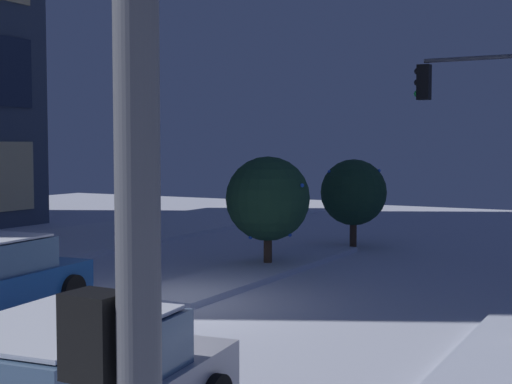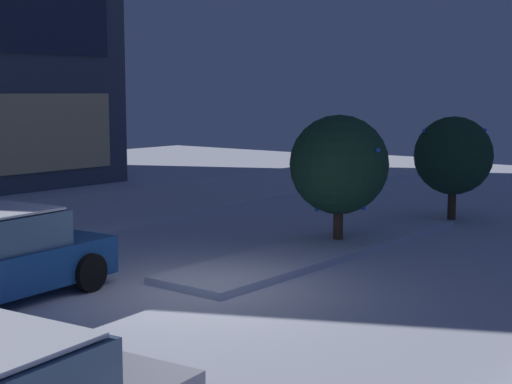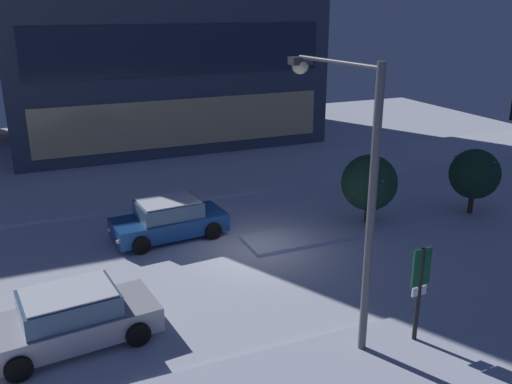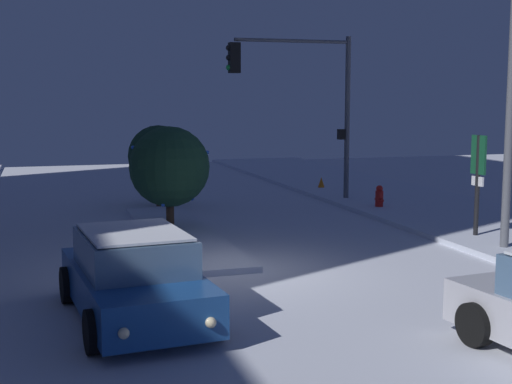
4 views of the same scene
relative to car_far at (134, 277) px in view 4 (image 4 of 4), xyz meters
The scene contains 10 objects.
ground 3.60m from the car_far, 43.12° to the right, with size 52.00×52.00×0.00m, color silver.
median_strip 7.20m from the car_far, 16.83° to the right, with size 9.00×1.80×0.14m, color silver.
car_far is the anchor object (origin of this frame).
traffic_light_corner_near_right 14.01m from the car_far, 32.22° to the right, with size 0.32×4.50×5.79m.
street_lamp_arched 9.44m from the car_far, 73.02° to the right, with size 0.75×3.37×7.28m.
fire_hydrant 13.03m from the car_far, 44.74° to the right, with size 0.48×0.26×0.84m.
parking_info_sign 10.21m from the car_far, 66.36° to the right, with size 0.55×0.12×2.72m.
decorated_tree_median 7.86m from the car_far, 14.50° to the right, with size 2.25×2.20×2.91m.
decorated_tree_left_of_median 12.67m from the car_far, 11.17° to the right, with size 2.08×2.08×2.76m.
construction_cone 17.26m from the car_far, 32.58° to the right, with size 0.36×0.36×0.55m, color orange.
Camera 4 is at (-14.08, 3.83, 3.64)m, focal length 49.73 mm.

